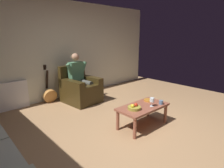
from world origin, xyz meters
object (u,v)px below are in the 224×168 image
(person_seated, at_px, (79,77))
(guitar, at_px, (50,94))
(wine_glass_near, at_px, (152,100))
(candle_jar, at_px, (161,102))
(coffee_table, at_px, (143,109))
(decorative_dish, at_px, (149,100))
(fruit_bowl, at_px, (134,107))
(armchair, at_px, (80,89))

(person_seated, relative_size, guitar, 1.29)
(guitar, xyz_separation_m, wine_glass_near, (-0.81, 2.56, 0.31))
(person_seated, xyz_separation_m, candle_jar, (-0.41, 2.16, -0.21))
(coffee_table, bearing_deg, guitar, -73.67)
(decorative_dish, bearing_deg, candle_jar, 93.07)
(person_seated, height_order, guitar, person_seated)
(coffee_table, bearing_deg, candle_jar, 150.25)
(guitar, distance_m, fruit_bowl, 2.49)
(guitar, xyz_separation_m, candle_jar, (-1.03, 2.62, 0.24))
(fruit_bowl, height_order, candle_jar, fruit_bowl)
(armchair, bearing_deg, fruit_bowl, 80.21)
(fruit_bowl, bearing_deg, decorative_dish, -170.71)
(person_seated, distance_m, candle_jar, 2.21)
(wine_glass_near, bearing_deg, armchair, -84.65)
(wine_glass_near, bearing_deg, person_seated, -84.65)
(person_seated, distance_m, decorative_dish, 1.94)
(wine_glass_near, height_order, candle_jar, wine_glass_near)
(person_seated, xyz_separation_m, guitar, (0.62, -0.46, -0.45))
(guitar, height_order, decorative_dish, guitar)
(wine_glass_near, xyz_separation_m, candle_jar, (-0.22, 0.06, -0.08))
(armchair, relative_size, candle_jar, 11.69)
(armchair, distance_m, guitar, 0.79)
(person_seated, bearing_deg, coffee_table, 87.50)
(guitar, bearing_deg, wine_glass_near, 107.62)
(fruit_bowl, xyz_separation_m, candle_jar, (-0.57, 0.18, 0.00))
(person_seated, relative_size, decorative_dish, 6.43)
(coffee_table, bearing_deg, person_seated, -87.19)
(candle_jar, bearing_deg, armchair, -79.07)
(armchair, bearing_deg, person_seated, -90.00)
(armchair, distance_m, decorative_dish, 1.91)
(guitar, bearing_deg, armchair, 142.09)
(coffee_table, relative_size, decorative_dish, 5.21)
(guitar, height_order, wine_glass_near, guitar)
(candle_jar, bearing_deg, person_seated, -79.14)
(armchair, height_order, decorative_dish, armchair)
(armchair, relative_size, guitar, 0.96)
(person_seated, height_order, fruit_bowl, person_seated)
(wine_glass_near, relative_size, fruit_bowl, 0.70)
(fruit_bowl, bearing_deg, guitar, -79.16)
(wine_glass_near, bearing_deg, candle_jar, 165.40)
(coffee_table, distance_m, guitar, 2.54)
(fruit_bowl, relative_size, candle_jar, 2.94)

